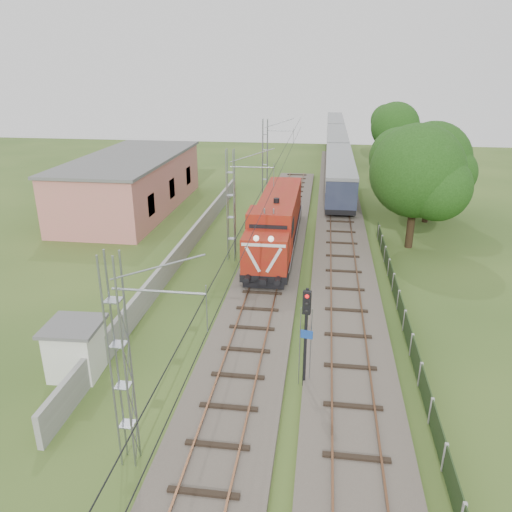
# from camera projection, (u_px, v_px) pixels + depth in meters

# --- Properties ---
(ground) EXTENTS (140.00, 140.00, 0.00)m
(ground) POSITION_uv_depth(u_px,v_px,m) (248.00, 349.00, 24.97)
(ground) COLOR #304B1C
(ground) RESTS_ON ground
(track_main) EXTENTS (4.20, 70.00, 0.45)m
(track_main) POSITION_uv_depth(u_px,v_px,m) (264.00, 288.00, 31.38)
(track_main) COLOR #6B6054
(track_main) RESTS_ON ground
(track_side) EXTENTS (4.20, 80.00, 0.45)m
(track_side) POSITION_uv_depth(u_px,v_px,m) (340.00, 228.00, 42.76)
(track_side) COLOR #6B6054
(track_side) RESTS_ON ground
(catenary) EXTENTS (3.31, 70.00, 8.00)m
(catenary) POSITION_uv_depth(u_px,v_px,m) (232.00, 206.00, 34.98)
(catenary) COLOR gray
(catenary) RESTS_ON ground
(boundary_wall) EXTENTS (0.25, 40.00, 1.50)m
(boundary_wall) POSITION_uv_depth(u_px,v_px,m) (185.00, 247.00, 36.62)
(boundary_wall) COLOR #9E9E99
(boundary_wall) RESTS_ON ground
(station_building) EXTENTS (8.40, 20.40, 5.22)m
(station_building) POSITION_uv_depth(u_px,v_px,m) (132.00, 183.00, 48.12)
(station_building) COLOR #CC726E
(station_building) RESTS_ON ground
(fence) EXTENTS (0.12, 32.00, 1.20)m
(fence) POSITION_uv_depth(u_px,v_px,m) (404.00, 320.00, 26.51)
(fence) COLOR black
(fence) RESTS_ON ground
(locomotive) EXTENTS (2.95, 16.87, 4.28)m
(locomotive) POSITION_uv_depth(u_px,v_px,m) (277.00, 221.00, 37.69)
(locomotive) COLOR black
(locomotive) RESTS_ON ground
(coach_rake) EXTENTS (2.91, 64.82, 3.36)m
(coach_rake) POSITION_uv_depth(u_px,v_px,m) (337.00, 143.00, 74.11)
(coach_rake) COLOR black
(coach_rake) RESTS_ON ground
(signal_post) EXTENTS (0.52, 0.41, 4.73)m
(signal_post) POSITION_uv_depth(u_px,v_px,m) (306.00, 321.00, 20.89)
(signal_post) COLOR black
(signal_post) RESTS_ON ground
(relay_hut) EXTENTS (2.56, 2.56, 2.52)m
(relay_hut) POSITION_uv_depth(u_px,v_px,m) (76.00, 349.00, 22.61)
(relay_hut) COLOR silver
(relay_hut) RESTS_ON ground
(tree_a) EXTENTS (7.28, 6.93, 9.44)m
(tree_a) POSITION_uv_depth(u_px,v_px,m) (418.00, 172.00, 36.73)
(tree_a) COLOR #342815
(tree_a) RESTS_ON ground
(tree_b) EXTENTS (6.86, 6.53, 8.89)m
(tree_b) POSITION_uv_depth(u_px,v_px,m) (433.00, 161.00, 43.07)
(tree_b) COLOR #342815
(tree_b) RESTS_ON ground
(tree_c) EXTENTS (6.38, 6.08, 8.27)m
(tree_c) POSITION_uv_depth(u_px,v_px,m) (418.00, 158.00, 46.42)
(tree_c) COLOR #342815
(tree_c) RESTS_ON ground
(tree_d) EXTENTS (6.75, 6.43, 8.75)m
(tree_d) POSITION_uv_depth(u_px,v_px,m) (396.00, 127.00, 66.84)
(tree_d) COLOR #342815
(tree_d) RESTS_ON ground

